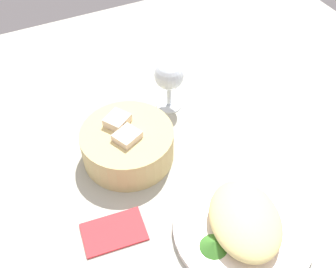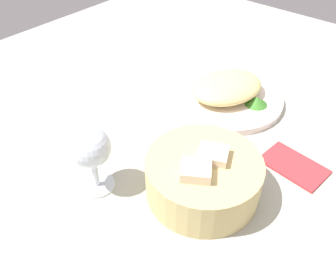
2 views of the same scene
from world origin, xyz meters
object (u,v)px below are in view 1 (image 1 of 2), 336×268
at_px(bread_basket, 127,144).
at_px(plate, 243,228).
at_px(folded_napkin, 114,231).
at_px(wine_glass_near, 169,78).

bearing_deg(bread_basket, plate, -154.90).
xyz_separation_m(bread_basket, folded_napkin, (-0.15, 0.09, -0.03)).
height_order(plate, wine_glass_near, wine_glass_near).
bearing_deg(wine_glass_near, plate, 175.73).
distance_m(bread_basket, folded_napkin, 0.18).
height_order(bread_basket, wine_glass_near, wine_glass_near).
bearing_deg(folded_napkin, plate, 161.60).
relative_size(bread_basket, wine_glass_near, 1.55).
relative_size(plate, bread_basket, 1.34).
bearing_deg(bread_basket, wine_glass_near, -54.23).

